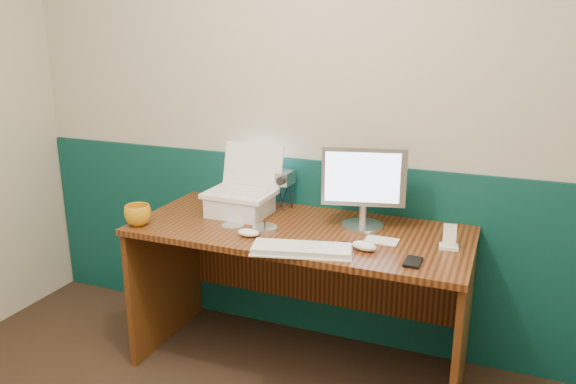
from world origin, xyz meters
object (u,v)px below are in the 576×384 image
at_px(keyboard, 301,250).
at_px(mug, 138,215).
at_px(laptop, 239,169).
at_px(desk, 299,299).
at_px(camcorder, 285,191).
at_px(monitor, 364,189).

bearing_deg(keyboard, mug, 164.36).
bearing_deg(mug, laptop, 40.50).
distance_m(desk, laptop, 0.71).
xyz_separation_m(desk, laptop, (-0.36, 0.08, 0.61)).
bearing_deg(camcorder, laptop, -131.54).
distance_m(keyboard, mug, 0.86).
bearing_deg(laptop, monitor, 4.79).
bearing_deg(desk, keyboard, -67.79).
xyz_separation_m(monitor, keyboard, (-0.16, -0.40, -0.18)).
bearing_deg(monitor, camcorder, 149.47).
distance_m(desk, keyboard, 0.49).
distance_m(mug, camcorder, 0.76).
bearing_deg(keyboard, desk, 98.56).
relative_size(desk, mug, 12.58).
height_order(keyboard, camcorder, camcorder).
height_order(monitor, keyboard, monitor).
xyz_separation_m(monitor, mug, (-1.02, -0.37, -0.14)).
bearing_deg(desk, mug, -161.15).
bearing_deg(desk, camcorder, 125.09).
bearing_deg(camcorder, desk, -52.09).
bearing_deg(mug, camcorder, 42.20).
xyz_separation_m(desk, monitor, (0.28, 0.12, 0.57)).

